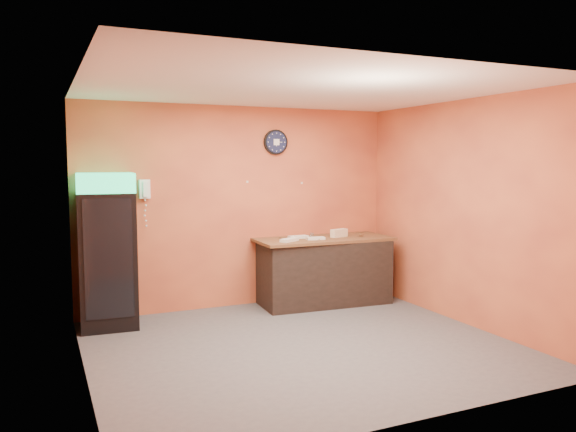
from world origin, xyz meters
TOP-DOWN VIEW (x-y plane):
  - floor at (0.00, 0.00)m, footprint 4.50×4.50m
  - back_wall at (0.00, 2.00)m, footprint 4.50×0.02m
  - left_wall at (-2.25, 0.00)m, footprint 0.02×4.00m
  - right_wall at (2.25, 0.00)m, footprint 0.02×4.00m
  - ceiling at (0.00, 0.00)m, footprint 4.50×4.00m
  - beverage_cooler at (-1.85, 1.61)m, footprint 0.71×0.72m
  - prep_counter at (1.11, 1.60)m, footprint 1.87×0.92m
  - wall_clock at (0.53, 1.97)m, footprint 0.36×0.06m
  - wall_phone at (-1.33, 1.95)m, footprint 0.13×0.11m
  - butcher_paper at (1.11, 1.60)m, footprint 1.97×0.89m
  - sub_roll_stack at (1.34, 1.57)m, footprint 0.29×0.17m
  - wrapped_sandwich_left at (0.50, 1.45)m, footprint 0.31×0.24m
  - wrapped_sandwich_mid at (0.91, 1.46)m, footprint 0.27×0.13m
  - wrapped_sandwich_right at (0.74, 1.67)m, footprint 0.29×0.13m
  - kitchen_tool at (1.00, 1.76)m, footprint 0.06×0.06m

SIDE VIEW (x-z plane):
  - floor at x=0.00m, z-range 0.00..0.00m
  - prep_counter at x=1.11m, z-range 0.00..0.91m
  - beverage_cooler at x=-1.85m, z-range -0.02..1.87m
  - butcher_paper at x=1.11m, z-range 0.91..0.95m
  - wrapped_sandwich_mid at x=0.91m, z-range 0.95..0.99m
  - wrapped_sandwich_right at x=0.74m, z-range 0.95..0.99m
  - wrapped_sandwich_left at x=0.50m, z-range 0.95..0.99m
  - kitchen_tool at x=1.00m, z-range 0.95..1.01m
  - sub_roll_stack at x=1.34m, z-range 0.95..1.06m
  - back_wall at x=0.00m, z-range 0.00..2.80m
  - left_wall at x=-2.25m, z-range 0.00..2.80m
  - right_wall at x=2.25m, z-range 0.00..2.80m
  - wall_phone at x=-1.33m, z-range 1.55..1.80m
  - wall_clock at x=0.53m, z-range 2.13..2.49m
  - ceiling at x=0.00m, z-range 2.79..2.81m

